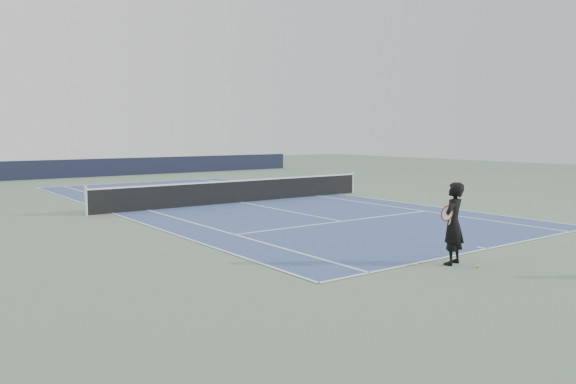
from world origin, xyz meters
TOP-DOWN VIEW (x-y plane):
  - ground at (0.00, 0.00)m, footprint 80.00×80.00m
  - court_surface at (0.00, 0.00)m, footprint 10.97×23.77m
  - tennis_net at (0.00, 0.00)m, footprint 12.90×0.10m
  - windscreen_far at (0.00, 17.88)m, footprint 30.00×0.25m
  - tennis_player at (-2.06, -12.39)m, footprint 0.85×0.67m
  - tennis_ball at (-1.86, -12.91)m, footprint 0.07×0.07m

SIDE VIEW (x-z plane):
  - ground at x=0.00m, z-range 0.00..0.00m
  - court_surface at x=0.00m, z-range 0.00..0.01m
  - tennis_ball at x=-1.86m, z-range 0.00..0.07m
  - tennis_net at x=0.00m, z-range -0.03..1.04m
  - windscreen_far at x=0.00m, z-range 0.00..1.20m
  - tennis_player at x=-2.06m, z-range 0.00..1.84m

